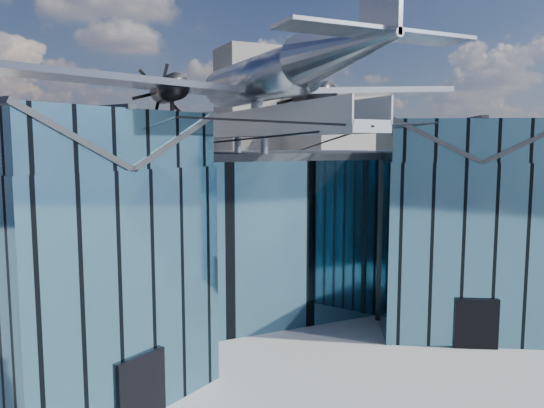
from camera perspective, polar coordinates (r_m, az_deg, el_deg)
name	(u,v)px	position (r m, az deg, el deg)	size (l,w,h in m)	color
ground_plane	(288,345)	(28.62, 1.76, -14.90)	(120.00, 120.00, 0.00)	gray
museum	(245,225)	(32.31, -2.88, -2.24)	(32.88, 24.50, 17.60)	teal
bg_towers	(131,147)	(75.46, -14.90, 5.93)	(77.00, 24.50, 26.00)	gray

